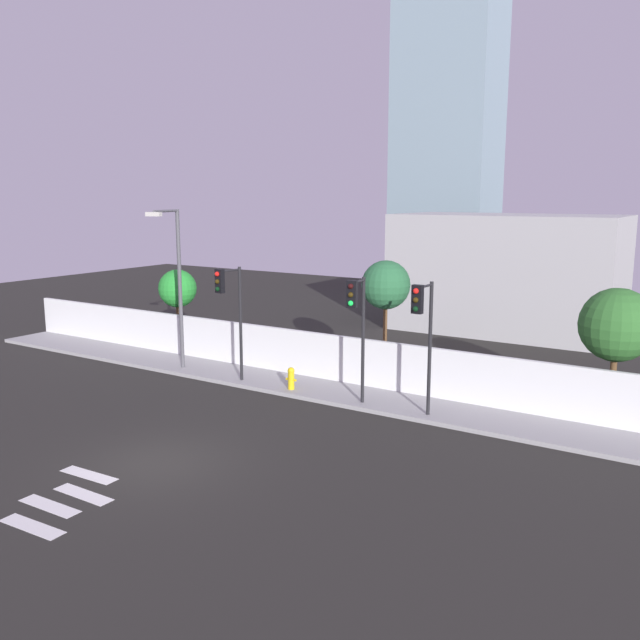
{
  "coord_description": "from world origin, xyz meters",
  "views": [
    {
      "loc": [
        13.33,
        -12.4,
        7.29
      ],
      "look_at": [
        1.23,
        6.5,
        3.14
      ],
      "focal_mm": 37.87,
      "sensor_mm": 36.0,
      "label": 1
    }
  ],
  "objects_px": {
    "traffic_light_left": "(423,321)",
    "roadside_tree_midright": "(617,325)",
    "traffic_light_right": "(357,314)",
    "street_lamp_curbside": "(176,276)",
    "fire_hydrant": "(291,377)",
    "roadside_tree_leftmost": "(178,289)",
    "roadside_tree_midleft": "(386,286)",
    "traffic_light_center": "(229,300)"
  },
  "relations": [
    {
      "from": "traffic_light_left",
      "to": "roadside_tree_leftmost",
      "type": "xyz_separation_m",
      "value": [
        -14.27,
        3.68,
        -0.47
      ]
    },
    {
      "from": "traffic_light_left",
      "to": "roadside_tree_midleft",
      "type": "distance_m",
      "value": 4.9
    },
    {
      "from": "street_lamp_curbside",
      "to": "fire_hydrant",
      "type": "bearing_deg",
      "value": 0.36
    },
    {
      "from": "traffic_light_right",
      "to": "roadside_tree_midleft",
      "type": "relative_size",
      "value": 0.91
    },
    {
      "from": "traffic_light_left",
      "to": "street_lamp_curbside",
      "type": "relative_size",
      "value": 0.67
    },
    {
      "from": "roadside_tree_leftmost",
      "to": "traffic_light_right",
      "type": "bearing_deg",
      "value": -17.28
    },
    {
      "from": "traffic_light_left",
      "to": "fire_hydrant",
      "type": "relative_size",
      "value": 5.26
    },
    {
      "from": "traffic_light_right",
      "to": "traffic_light_left",
      "type": "bearing_deg",
      "value": 0.47
    },
    {
      "from": "street_lamp_curbside",
      "to": "roadside_tree_midleft",
      "type": "xyz_separation_m",
      "value": [
        7.95,
        3.19,
        -0.19
      ]
    },
    {
      "from": "traffic_light_left",
      "to": "roadside_tree_midright",
      "type": "height_order",
      "value": "traffic_light_left"
    },
    {
      "from": "street_lamp_curbside",
      "to": "roadside_tree_midright",
      "type": "distance_m",
      "value": 16.62
    },
    {
      "from": "traffic_light_left",
      "to": "roadside_tree_leftmost",
      "type": "relative_size",
      "value": 1.15
    },
    {
      "from": "street_lamp_curbside",
      "to": "traffic_light_left",
      "type": "bearing_deg",
      "value": -2.5
    },
    {
      "from": "traffic_light_left",
      "to": "traffic_light_right",
      "type": "distance_m",
      "value": 2.39
    },
    {
      "from": "traffic_light_left",
      "to": "traffic_light_right",
      "type": "height_order",
      "value": "traffic_light_left"
    },
    {
      "from": "roadside_tree_leftmost",
      "to": "roadside_tree_midright",
      "type": "relative_size",
      "value": 0.88
    },
    {
      "from": "roadside_tree_midleft",
      "to": "fire_hydrant",
      "type": "bearing_deg",
      "value": -125.84
    },
    {
      "from": "roadside_tree_midleft",
      "to": "roadside_tree_midright",
      "type": "height_order",
      "value": "roadside_tree_midleft"
    },
    {
      "from": "fire_hydrant",
      "to": "roadside_tree_midleft",
      "type": "height_order",
      "value": "roadside_tree_midleft"
    },
    {
      "from": "traffic_light_center",
      "to": "street_lamp_curbside",
      "type": "distance_m",
      "value": 3.3
    },
    {
      "from": "roadside_tree_midright",
      "to": "street_lamp_curbside",
      "type": "bearing_deg",
      "value": -168.92
    },
    {
      "from": "traffic_light_left",
      "to": "traffic_light_right",
      "type": "relative_size",
      "value": 1.0
    },
    {
      "from": "street_lamp_curbside",
      "to": "roadside_tree_leftmost",
      "type": "distance_m",
      "value": 4.6
    },
    {
      "from": "street_lamp_curbside",
      "to": "roadside_tree_leftmost",
      "type": "relative_size",
      "value": 1.71
    },
    {
      "from": "traffic_light_right",
      "to": "roadside_tree_midleft",
      "type": "xyz_separation_m",
      "value": [
        -0.82,
        3.7,
        0.49
      ]
    },
    {
      "from": "roadside_tree_midleft",
      "to": "roadside_tree_midright",
      "type": "relative_size",
      "value": 1.1
    },
    {
      "from": "roadside_tree_midright",
      "to": "traffic_light_right",
      "type": "bearing_deg",
      "value": -153.8
    },
    {
      "from": "traffic_light_right",
      "to": "roadside_tree_leftmost",
      "type": "relative_size",
      "value": 1.15
    },
    {
      "from": "traffic_light_right",
      "to": "roadside_tree_midright",
      "type": "height_order",
      "value": "traffic_light_right"
    },
    {
      "from": "traffic_light_left",
      "to": "street_lamp_curbside",
      "type": "height_order",
      "value": "street_lamp_curbside"
    },
    {
      "from": "traffic_light_center",
      "to": "traffic_light_right",
      "type": "height_order",
      "value": "traffic_light_center"
    },
    {
      "from": "fire_hydrant",
      "to": "roadside_tree_midleft",
      "type": "bearing_deg",
      "value": 54.16
    },
    {
      "from": "street_lamp_curbside",
      "to": "roadside_tree_midright",
      "type": "xyz_separation_m",
      "value": [
        16.28,
        3.19,
        -0.89
      ]
    },
    {
      "from": "traffic_light_left",
      "to": "roadside_tree_midright",
      "type": "relative_size",
      "value": 1.01
    },
    {
      "from": "traffic_light_center",
      "to": "street_lamp_curbside",
      "type": "xyz_separation_m",
      "value": [
        -3.2,
        0.49,
        0.66
      ]
    },
    {
      "from": "roadside_tree_midright",
      "to": "traffic_light_left",
      "type": "bearing_deg",
      "value": -144.34
    },
    {
      "from": "traffic_light_right",
      "to": "roadside_tree_midright",
      "type": "xyz_separation_m",
      "value": [
        7.51,
        3.7,
        -0.2
      ]
    },
    {
      "from": "traffic_light_left",
      "to": "traffic_light_center",
      "type": "bearing_deg",
      "value": -179.96
    },
    {
      "from": "traffic_light_right",
      "to": "street_lamp_curbside",
      "type": "distance_m",
      "value": 8.81
    },
    {
      "from": "street_lamp_curbside",
      "to": "roadside_tree_midright",
      "type": "height_order",
      "value": "street_lamp_curbside"
    },
    {
      "from": "traffic_light_center",
      "to": "roadside_tree_leftmost",
      "type": "xyz_separation_m",
      "value": [
        -6.31,
        3.68,
        -0.5
      ]
    },
    {
      "from": "traffic_light_left",
      "to": "roadside_tree_leftmost",
      "type": "distance_m",
      "value": 14.74
    }
  ]
}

